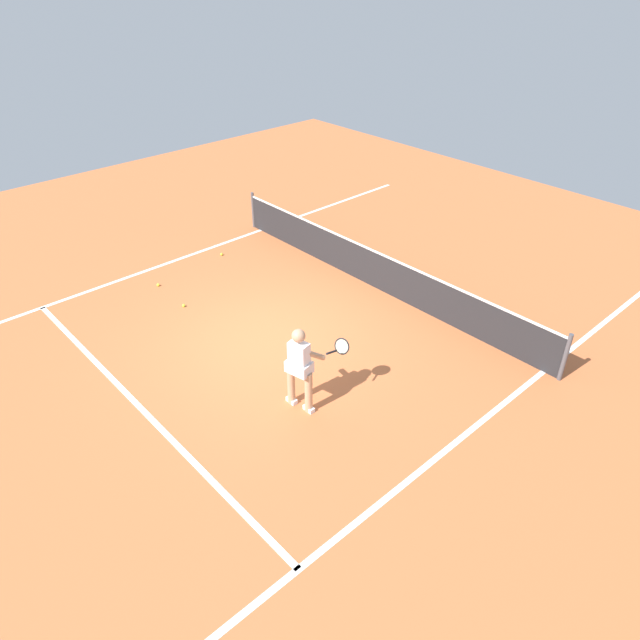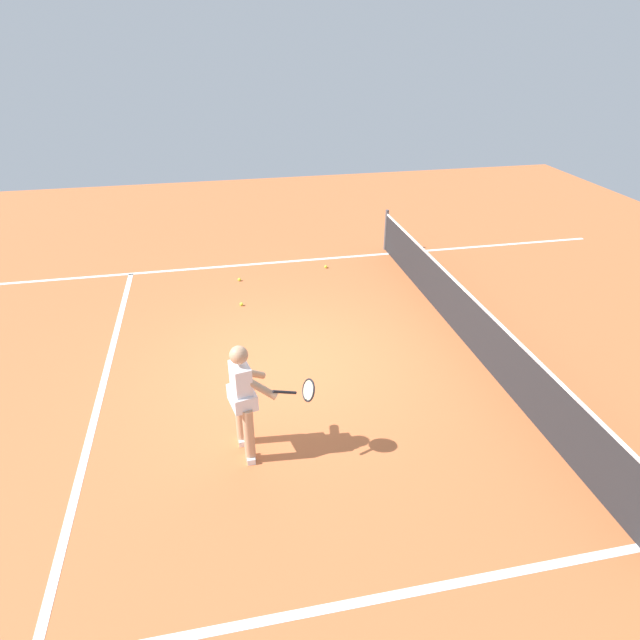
{
  "view_description": "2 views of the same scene",
  "coord_description": "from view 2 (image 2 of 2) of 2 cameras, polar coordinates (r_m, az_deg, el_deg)",
  "views": [
    {
      "loc": [
        7.6,
        -5.58,
        6.57
      ],
      "look_at": [
        1.16,
        0.32,
        0.88
      ],
      "focal_mm": 32.71,
      "sensor_mm": 36.0,
      "label": 1
    },
    {
      "loc": [
        7.22,
        -0.95,
        4.75
      ],
      "look_at": [
        0.68,
        0.39,
        1.11
      ],
      "focal_mm": 30.28,
      "sensor_mm": 36.0,
      "label": 2
    }
  ],
  "objects": [
    {
      "name": "ground_plane",
      "position": [
        8.69,
        -3.44,
        -4.55
      ],
      "size": [
        23.97,
        23.97,
        0.0
      ],
      "primitive_type": "plane",
      "color": "#C66638"
    },
    {
      "name": "service_line_marking",
      "position": [
        8.84,
        -21.92,
        -6.23
      ],
      "size": [
        8.38,
        0.1,
        0.01
      ],
      "primitive_type": "cube",
      "color": "white",
      "rests_on": "ground"
    },
    {
      "name": "sideline_left_marking",
      "position": [
        12.39,
        -6.35,
        5.94
      ],
      "size": [
        0.1,
        16.44,
        0.01
      ],
      "primitive_type": "cube",
      "color": "white",
      "rests_on": "ground"
    },
    {
      "name": "sideline_right_marking",
      "position": [
        5.71,
        3.67,
        -27.69
      ],
      "size": [
        0.1,
        16.44,
        0.01
      ],
      "primitive_type": "cube",
      "color": "white",
      "rests_on": "ground"
    },
    {
      "name": "court_net",
      "position": [
        9.31,
        15.45,
        0.03
      ],
      "size": [
        9.06,
        0.08,
        0.98
      ],
      "color": "#4C4C51",
      "rests_on": "ground"
    },
    {
      "name": "tennis_player",
      "position": [
        6.59,
        -7.95,
        -8.02
      ],
      "size": [
        0.69,
        1.04,
        1.55
      ],
      "color": "tan",
      "rests_on": "ground"
    },
    {
      "name": "tennis_ball_near",
      "position": [
        12.09,
        0.62,
        5.66
      ],
      "size": [
        0.07,
        0.07,
        0.07
      ],
      "primitive_type": "sphere",
      "color": "#D1E533",
      "rests_on": "ground"
    },
    {
      "name": "tennis_ball_mid",
      "position": [
        11.58,
        -8.52,
        4.25
      ],
      "size": [
        0.07,
        0.07,
        0.07
      ],
      "primitive_type": "sphere",
      "color": "#D1E533",
      "rests_on": "ground"
    },
    {
      "name": "tennis_ball_far",
      "position": [
        10.52,
        -8.31,
        1.66
      ],
      "size": [
        0.07,
        0.07,
        0.07
      ],
      "primitive_type": "sphere",
      "color": "#D1E533",
      "rests_on": "ground"
    }
  ]
}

